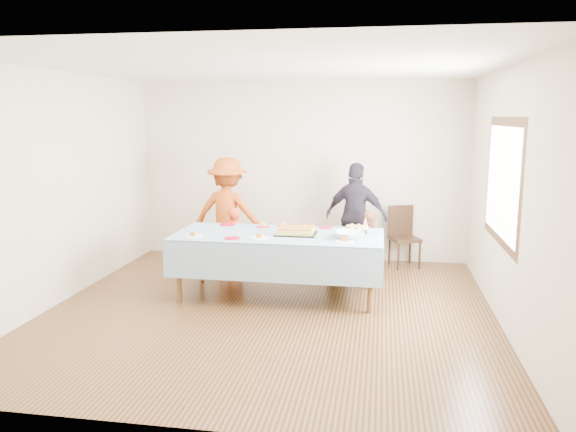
# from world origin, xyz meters

# --- Properties ---
(ground) EXTENTS (5.00, 5.00, 0.00)m
(ground) POSITION_xyz_m (0.00, 0.00, 0.00)
(ground) COLOR #402112
(ground) RESTS_ON ground
(room_walls) EXTENTS (5.04, 5.04, 2.72)m
(room_walls) POSITION_xyz_m (0.05, 0.00, 1.77)
(room_walls) COLOR beige
(room_walls) RESTS_ON ground
(party_table) EXTENTS (2.50, 1.10, 0.78)m
(party_table) POSITION_xyz_m (0.01, 0.53, 0.72)
(party_table) COLOR brown
(party_table) RESTS_ON ground
(birthday_cake) EXTENTS (0.49, 0.37, 0.09)m
(birthday_cake) POSITION_xyz_m (0.22, 0.54, 0.82)
(birthday_cake) COLOR black
(birthday_cake) RESTS_ON party_table
(rolls_tray) EXTENTS (0.31, 0.31, 0.09)m
(rolls_tray) POSITION_xyz_m (0.91, 0.78, 0.82)
(rolls_tray) COLOR black
(rolls_tray) RESTS_ON party_table
(punch_bowl) EXTENTS (0.35, 0.35, 0.09)m
(punch_bowl) POSITION_xyz_m (0.87, 0.40, 0.82)
(punch_bowl) COLOR silver
(punch_bowl) RESTS_ON party_table
(party_hat) EXTENTS (0.09, 0.09, 0.16)m
(party_hat) POSITION_xyz_m (1.03, 0.99, 0.86)
(party_hat) COLOR white
(party_hat) RESTS_ON party_table
(fork_pile) EXTENTS (0.24, 0.18, 0.07)m
(fork_pile) POSITION_xyz_m (0.67, 0.40, 0.81)
(fork_pile) COLOR white
(fork_pile) RESTS_ON party_table
(plate_red_far_a) EXTENTS (0.20, 0.20, 0.01)m
(plate_red_far_a) POSITION_xyz_m (-0.75, 0.97, 0.79)
(plate_red_far_a) COLOR red
(plate_red_far_a) RESTS_ON party_table
(plate_red_far_b) EXTENTS (0.17, 0.17, 0.01)m
(plate_red_far_b) POSITION_xyz_m (-0.27, 0.91, 0.79)
(plate_red_far_b) COLOR red
(plate_red_far_b) RESTS_ON party_table
(plate_red_far_c) EXTENTS (0.17, 0.17, 0.01)m
(plate_red_far_c) POSITION_xyz_m (-0.01, 0.96, 0.79)
(plate_red_far_c) COLOR red
(plate_red_far_c) RESTS_ON party_table
(plate_red_far_d) EXTENTS (0.17, 0.17, 0.01)m
(plate_red_far_d) POSITION_xyz_m (0.53, 0.98, 0.79)
(plate_red_far_d) COLOR red
(plate_red_far_d) RESTS_ON party_table
(plate_red_near) EXTENTS (0.19, 0.19, 0.01)m
(plate_red_near) POSITION_xyz_m (-0.47, 0.18, 0.79)
(plate_red_near) COLOR red
(plate_red_near) RESTS_ON party_table
(plate_white_left) EXTENTS (0.22, 0.22, 0.01)m
(plate_white_left) POSITION_xyz_m (-0.96, 0.19, 0.79)
(plate_white_left) COLOR white
(plate_white_left) RESTS_ON party_table
(plate_white_mid) EXTENTS (0.22, 0.22, 0.01)m
(plate_white_mid) POSITION_xyz_m (-0.17, 0.24, 0.79)
(plate_white_mid) COLOR white
(plate_white_mid) RESTS_ON party_table
(plate_white_right) EXTENTS (0.22, 0.22, 0.01)m
(plate_white_right) POSITION_xyz_m (0.82, 0.22, 0.79)
(plate_white_right) COLOR white
(plate_white_right) RESTS_ON party_table
(dining_chair) EXTENTS (0.50, 0.50, 0.88)m
(dining_chair) POSITION_xyz_m (1.55, 2.25, 0.49)
(dining_chair) COLOR black
(dining_chair) RESTS_ON ground
(toddler_left) EXTENTS (0.40, 0.32, 0.94)m
(toddler_left) POSITION_xyz_m (-0.79, 1.39, 0.47)
(toddler_left) COLOR #DC451B
(toddler_left) RESTS_ON ground
(toddler_mid) EXTENTS (0.45, 0.37, 0.78)m
(toddler_mid) POSITION_xyz_m (0.68, 1.18, 0.39)
(toddler_mid) COLOR #236A3A
(toddler_mid) RESTS_ON ground
(toddler_right) EXTENTS (0.50, 0.42, 0.92)m
(toddler_right) POSITION_xyz_m (1.05, 1.57, 0.46)
(toddler_right) COLOR #C6755C
(toddler_right) RESTS_ON ground
(adult_left) EXTENTS (1.06, 0.65, 1.60)m
(adult_left) POSITION_xyz_m (-0.96, 1.75, 0.80)
(adult_left) COLOR #B44B16
(adult_left) RESTS_ON ground
(adult_right) EXTENTS (0.97, 0.60, 1.54)m
(adult_right) POSITION_xyz_m (0.87, 1.93, 0.77)
(adult_right) COLOR #2C2534
(adult_right) RESTS_ON ground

